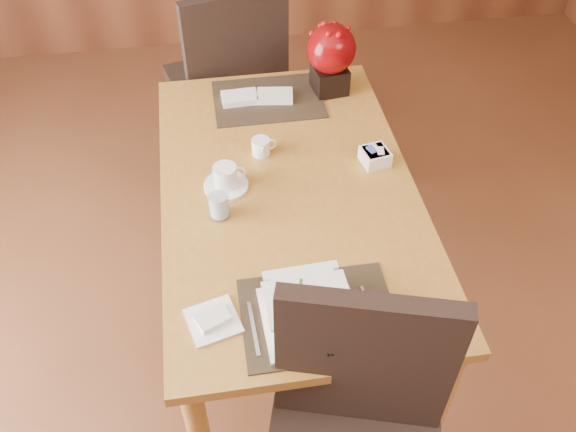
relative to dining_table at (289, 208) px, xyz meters
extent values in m
cube|color=#AD7730|center=(0.00, 0.00, 0.08)|extent=(0.90, 1.50, 0.04)
cylinder|color=#AD7730|center=(-0.39, 0.69, -0.30)|extent=(0.07, 0.07, 0.71)
cylinder|color=#AD7730|center=(0.39, -0.69, -0.30)|extent=(0.07, 0.07, 0.71)
cylinder|color=#AD7730|center=(0.39, 0.69, -0.30)|extent=(0.07, 0.07, 0.71)
cube|color=black|center=(0.00, -0.55, 0.10)|extent=(0.45, 0.33, 0.01)
cube|color=black|center=(0.00, 0.55, 0.10)|extent=(0.45, 0.33, 0.01)
cube|color=white|center=(-0.03, -0.56, 0.10)|extent=(0.27, 0.27, 0.01)
cube|color=white|center=(-0.03, -0.56, 0.15)|extent=(0.19, 0.19, 0.09)
cylinder|color=tan|center=(-0.03, -0.56, 0.15)|extent=(0.17, 0.17, 0.07)
cylinder|color=white|center=(-0.22, 0.05, 0.10)|extent=(0.16, 0.16, 0.01)
cylinder|color=white|center=(-0.22, 0.05, 0.15)|extent=(0.09, 0.09, 0.08)
cylinder|color=black|center=(-0.22, 0.05, 0.18)|extent=(0.08, 0.08, 0.01)
cylinder|color=white|center=(-0.25, -0.09, 0.18)|extent=(0.09, 0.09, 0.17)
cube|color=white|center=(0.34, 0.09, 0.13)|extent=(0.11, 0.11, 0.06)
cube|color=black|center=(0.26, 0.58, 0.15)|extent=(0.15, 0.15, 0.11)
sphere|color=maroon|center=(0.26, 0.58, 0.29)|extent=(0.20, 0.20, 0.20)
cube|color=white|center=(-0.30, -0.52, 0.10)|extent=(0.17, 0.17, 0.01)
cube|color=black|center=(0.08, -0.75, 0.14)|extent=(0.47, 0.19, 0.54)
cube|color=black|center=(-0.16, 1.07, -0.15)|extent=(0.61, 0.61, 0.07)
cube|color=black|center=(-0.10, 0.85, 0.15)|extent=(0.48, 0.18, 0.54)
cylinder|color=black|center=(-0.01, 1.33, -0.42)|extent=(0.04, 0.04, 0.47)
cylinder|color=black|center=(0.10, 0.93, -0.42)|extent=(0.04, 0.04, 0.47)
cylinder|color=black|center=(-0.41, 1.22, -0.42)|extent=(0.04, 0.04, 0.47)
cylinder|color=black|center=(-0.30, 0.82, -0.42)|extent=(0.04, 0.04, 0.47)
camera|label=1|loc=(-0.25, -1.56, 1.57)|focal=38.00mm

